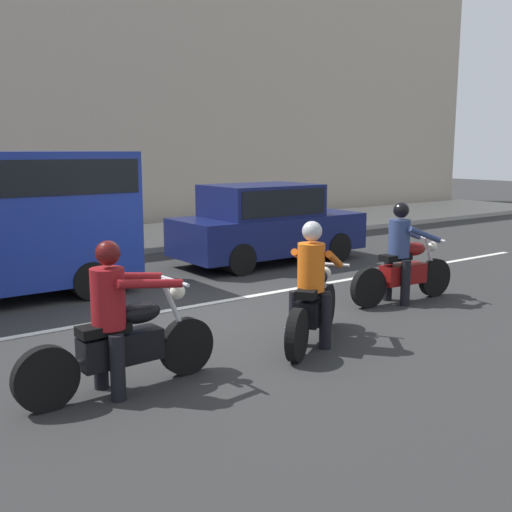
% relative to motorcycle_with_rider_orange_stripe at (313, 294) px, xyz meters
% --- Properties ---
extents(ground_plane, '(80.00, 80.00, 0.00)m').
position_rel_motorcycle_with_rider_orange_stripe_xyz_m(ground_plane, '(-0.38, 1.64, -0.65)').
color(ground_plane, '#2B2B2B').
extents(sidewalk_slab, '(40.00, 4.40, 0.14)m').
position_rel_motorcycle_with_rider_orange_stripe_xyz_m(sidewalk_slab, '(-0.38, 9.64, -0.58)').
color(sidewalk_slab, '#A8A399').
rests_on(sidewalk_slab, ground_plane).
extents(lane_marking_stripe, '(18.00, 0.14, 0.01)m').
position_rel_motorcycle_with_rider_orange_stripe_xyz_m(lane_marking_stripe, '(-0.53, 2.54, -0.65)').
color(lane_marking_stripe, silver).
rests_on(lane_marking_stripe, ground_plane).
extents(motorcycle_with_rider_orange_stripe, '(1.77, 1.23, 1.60)m').
position_rel_motorcycle_with_rider_orange_stripe_xyz_m(motorcycle_with_rider_orange_stripe, '(0.00, 0.00, 0.00)').
color(motorcycle_with_rider_orange_stripe, black).
rests_on(motorcycle_with_rider_orange_stripe, ground_plane).
extents(motorcycle_with_rider_crimson, '(2.20, 0.70, 1.58)m').
position_rel_motorcycle_with_rider_orange_stripe_xyz_m(motorcycle_with_rider_crimson, '(-2.62, -0.01, -0.00)').
color(motorcycle_with_rider_crimson, black).
rests_on(motorcycle_with_rider_crimson, ground_plane).
extents(motorcycle_with_rider_denim_blue, '(2.12, 0.70, 1.63)m').
position_rel_motorcycle_with_rider_orange_stripe_xyz_m(motorcycle_with_rider_denim_blue, '(2.63, 0.79, 0.01)').
color(motorcycle_with_rider_denim_blue, black).
rests_on(motorcycle_with_rider_denim_blue, ground_plane).
extents(parked_sedan_navy, '(4.24, 1.82, 1.72)m').
position_rel_motorcycle_with_rider_orange_stripe_xyz_m(parked_sedan_navy, '(2.94, 4.89, 0.23)').
color(parked_sedan_navy, '#11194C').
rests_on(parked_sedan_navy, ground_plane).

